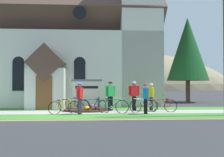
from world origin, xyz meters
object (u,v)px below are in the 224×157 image
Objects in this scene: cyclist_in_green_jersey at (134,93)px; bicycle_green at (92,105)px; bicycle_yellow at (113,106)px; bicycle_black at (161,105)px; bicycle_blue at (64,107)px; cyclist_in_blue_jersey at (146,96)px; bicycle_red at (144,105)px; bicycle_orange at (74,105)px; church_sign at (87,90)px; cyclist_in_orange_jersey at (151,95)px; utility_pole at (224,12)px; roadside_conifer at (188,49)px; cyclist_in_red_jersey at (80,96)px; cyclist_in_yellow_jersey at (110,94)px.

bicycle_green is at bearing -169.33° from cyclist_in_green_jersey.
bicycle_black is (2.78, 0.48, -0.01)m from bicycle_yellow.
cyclist_in_blue_jersey is at bearing -3.43° from bicycle_blue.
bicycle_red is 3.92m from bicycle_orange.
cyclist_in_blue_jersey reaches higher than bicycle_green.
bicycle_yellow reaches higher than bicycle_black.
cyclist_in_green_jersey is 1.87m from cyclist_in_blue_jersey.
bicycle_black is 1.54m from cyclist_in_blue_jersey.
church_sign is at bearing 154.66° from bicycle_red.
cyclist_in_orange_jersey is at bearing 53.51° from bicycle_red.
utility_pole is at bearing -34.58° from cyclist_in_green_jersey.
bicycle_green is 1.01m from bicycle_orange.
roadside_conifer reaches higher than bicycle_blue.
cyclist_in_green_jersey is at bearing -12.90° from church_sign.
utility_pole is at bearing -41.70° from cyclist_in_orange_jersey.
bicycle_yellow is 0.18× the size of utility_pole.
bicycle_black is 1.10× the size of cyclist_in_blue_jersey.
bicycle_blue is 4.31m from cyclist_in_green_jersey.
bicycle_black is at bearing -117.72° from roadside_conifer.
utility_pole reaches higher than bicycle_yellow.
bicycle_red is 1.01× the size of bicycle_yellow.
bicycle_black is at bearing -32.01° from cyclist_in_green_jersey.
cyclist_in_red_jersey is 3.48m from cyclist_in_blue_jersey.
cyclist_in_blue_jersey is at bearing -15.39° from bicycle_yellow.
cyclist_in_green_jersey reaches higher than bicycle_orange.
cyclist_in_green_jersey reaches higher than cyclist_in_orange_jersey.
cyclist_in_yellow_jersey is at bearing 16.12° from bicycle_orange.
bicycle_green is at bearing 160.22° from utility_pole.
church_sign is 1.17× the size of cyclist_in_blue_jersey.
bicycle_green is 0.92× the size of bicycle_orange.
bicycle_green is 8.58m from utility_pole.
utility_pole is (5.58, -2.86, 4.20)m from cyclist_in_yellow_jersey.
bicycle_red is 3.72m from cyclist_in_red_jersey.
cyclist_in_orange_jersey is 10.01m from roadside_conifer.
bicycle_blue is 0.17× the size of utility_pole.
cyclist_in_green_jersey is 1.06× the size of cyclist_in_orange_jersey.
bicycle_blue is (-1.12, -2.23, -0.89)m from church_sign.
roadside_conifer is at bearing 52.47° from cyclist_in_green_jersey.
cyclist_in_orange_jersey is 5.99m from utility_pole.
roadside_conifer is at bearing 51.25° from bicycle_yellow.
bicycle_green is at bearing -173.45° from cyclist_in_orange_jersey.
cyclist_in_red_jersey is at bearing -20.65° from bicycle_blue.
bicycle_orange is 1.45m from cyclist_in_red_jersey.
cyclist_in_yellow_jersey is at bearing 134.02° from cyclist_in_blue_jersey.
church_sign reaches higher than bicycle_green.
bicycle_yellow is 0.22× the size of roadside_conifer.
utility_pole is at bearing -9.03° from bicycle_blue.
bicycle_yellow is 2.61m from bicycle_blue.
cyclist_in_red_jersey reaches higher than cyclist_in_blue_jersey.
bicycle_blue is at bearing -163.13° from cyclist_in_orange_jersey.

